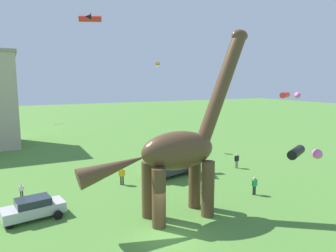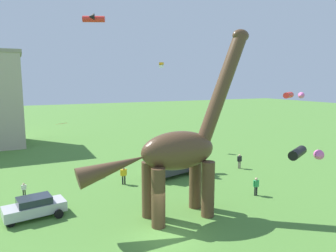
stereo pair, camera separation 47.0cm
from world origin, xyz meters
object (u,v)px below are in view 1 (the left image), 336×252
object	(u,v)px
person_photographer	(21,189)
kite_high_right	(300,153)
person_strolling_adult	(122,174)
kite_mid_right	(158,65)
parked_box_truck	(170,160)
person_near_flyer	(254,184)
kite_trailing	(90,18)
kite_mid_center	(59,124)
person_vendor_side	(237,159)
parked_sedan_left	(33,208)
dinosaur_sculpture	(177,150)
kite_far_left	(287,95)

from	to	relation	value
person_photographer	kite_high_right	bearing A→B (deg)	127.86
person_strolling_adult	kite_mid_right	bearing A→B (deg)	-74.96
parked_box_truck	person_strolling_adult	world-z (taller)	parked_box_truck
person_near_flyer	person_strolling_adult	size ratio (longest dim) A/B	0.92
parked_box_truck	kite_mid_right	xyz separation A→B (m)	(4.88, 13.44, 10.49)
person_photographer	kite_trailing	xyz separation A→B (m)	(8.61, 9.89, 16.46)
kite_mid_center	person_vendor_side	bearing A→B (deg)	-20.89
parked_sedan_left	kite_high_right	size ratio (longest dim) A/B	1.74
dinosaur_sculpture	kite_mid_right	bearing A→B (deg)	65.68
person_vendor_side	kite_far_left	bearing A→B (deg)	15.00
parked_sedan_left	kite_high_right	world-z (taller)	kite_high_right
parked_sedan_left	person_vendor_side	size ratio (longest dim) A/B	2.68
person_vendor_side	person_strolling_adult	distance (m)	13.50
kite_trailing	person_near_flyer	bearing A→B (deg)	-62.56
kite_far_left	dinosaur_sculpture	bearing A→B (deg)	-159.48
person_vendor_side	kite_trailing	distance (m)	23.81
parked_box_truck	person_strolling_adult	bearing A→B (deg)	170.40
person_photographer	person_vendor_side	xyz separation A→B (m)	(22.17, -1.13, 0.29)
dinosaur_sculpture	kite_mid_right	size ratio (longest dim) A/B	18.93
person_vendor_side	kite_high_right	size ratio (longest dim) A/B	0.65
kite_high_right	person_vendor_side	bearing A→B (deg)	71.67
person_near_flyer	kite_trailing	bearing A→B (deg)	71.39
person_strolling_adult	kite_mid_center	world-z (taller)	kite_mid_center
kite_mid_right	kite_trailing	xyz separation A→B (m)	(-10.32, -3.23, 5.04)
person_photographer	kite_mid_center	distance (m)	8.45
person_photographer	person_strolling_adult	world-z (taller)	person_strolling_adult
kite_high_right	kite_far_left	bearing A→B (deg)	46.64
kite_far_left	kite_trailing	size ratio (longest dim) A/B	0.92
person_near_flyer	kite_mid_center	bearing A→B (deg)	88.62
kite_high_right	kite_mid_center	world-z (taller)	kite_mid_center
dinosaur_sculpture	parked_sedan_left	distance (m)	11.15
person_vendor_side	kite_trailing	size ratio (longest dim) A/B	0.61
kite_trailing	kite_high_right	world-z (taller)	kite_trailing
person_near_flyer	kite_mid_center	xyz separation A→B (m)	(-14.10, 14.26, 4.39)
parked_sedan_left	person_near_flyer	xyz separation A→B (m)	(17.49, -3.48, 0.16)
kite_mid_right	kite_high_right	bearing A→B (deg)	-91.47
kite_mid_right	dinosaur_sculpture	bearing A→B (deg)	-111.60
kite_high_right	person_near_flyer	bearing A→B (deg)	91.62
dinosaur_sculpture	parked_box_truck	xyz separation A→B (m)	(3.98, 8.95, -3.29)
parked_sedan_left	person_photographer	xyz separation A→B (m)	(-0.65, 4.98, -0.10)
parked_sedan_left	kite_mid_right	world-z (taller)	kite_mid_right
person_vendor_side	kite_mid_center	xyz separation A→B (m)	(-18.13, 6.92, 4.35)
parked_box_truck	kite_far_left	world-z (taller)	kite_far_left
kite_mid_right	kite_mid_center	distance (m)	17.93
person_vendor_side	kite_mid_center	size ratio (longest dim) A/B	1.38
person_photographer	kite_trailing	distance (m)	21.05
kite_high_right	kite_mid_right	bearing A→B (deg)	88.53
kite_trailing	kite_far_left	bearing A→B (deg)	-32.57
kite_mid_right	kite_trailing	size ratio (longest dim) A/B	0.27
person_photographer	person_near_flyer	bearing A→B (deg)	138.11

